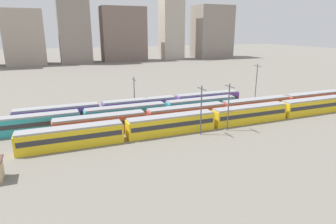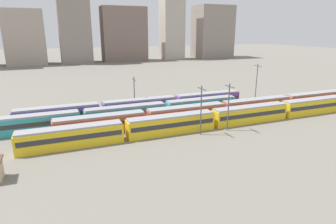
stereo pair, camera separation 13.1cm
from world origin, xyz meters
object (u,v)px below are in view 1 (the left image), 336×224
(train_track_3, at_px, (140,106))
(catenary_pole_2, at_px, (229,105))
(catenary_pole_0, at_px, (201,108))
(catenary_pole_3, at_px, (256,79))
(train_track_1, at_px, (256,106))
(train_track_0, at_px, (283,110))
(train_track_2, at_px, (126,114))
(catenary_pole_1, at_px, (134,92))

(train_track_3, xyz_separation_m, catenary_pole_2, (13.09, -18.35, 3.50))
(catenary_pole_0, xyz_separation_m, catenary_pole_3, (30.36, 21.69, 0.27))
(train_track_3, bearing_deg, train_track_1, -21.39)
(train_track_0, relative_size, catenary_pole_2, 11.58)
(train_track_2, bearing_deg, train_track_0, -16.58)
(train_track_0, bearing_deg, catenary_pole_3, 69.54)
(train_track_1, height_order, train_track_3, same)
(train_track_1, relative_size, catenary_pole_0, 9.60)
(catenary_pole_2, bearing_deg, catenary_pole_3, 41.84)
(train_track_1, height_order, catenary_pole_0, catenary_pole_0)
(train_track_1, xyz_separation_m, catenary_pole_2, (-13.47, -7.95, 3.50))
(train_track_1, xyz_separation_m, train_track_2, (-31.34, 5.20, -0.00))
(train_track_2, xyz_separation_m, catenary_pole_2, (17.87, -13.15, 3.50))
(train_track_0, distance_m, train_track_2, 36.44)
(catenary_pole_2, bearing_deg, catenary_pole_1, 122.91)
(catenary_pole_0, xyz_separation_m, catenary_pole_2, (6.29, 0.14, -0.02))
(train_track_3, bearing_deg, catenary_pole_1, 101.64)
(train_track_0, height_order, train_track_1, same)
(train_track_1, distance_m, train_track_2, 31.77)
(catenary_pole_1, distance_m, catenary_pole_3, 37.74)
(train_track_2, xyz_separation_m, catenary_pole_0, (11.58, -13.28, 3.51))
(train_track_0, bearing_deg, train_track_1, 124.58)
(train_track_2, distance_m, catenary_pole_3, 42.95)
(train_track_0, relative_size, train_track_2, 2.02)
(train_track_2, relative_size, catenary_pole_0, 5.73)
(train_track_0, distance_m, catenary_pole_3, 20.43)
(train_track_1, distance_m, catenary_pole_1, 30.29)
(catenary_pole_3, bearing_deg, train_track_0, -110.46)
(train_track_3, relative_size, catenary_pole_1, 6.41)
(train_track_2, bearing_deg, train_track_3, 47.40)
(train_track_0, height_order, catenary_pole_2, catenary_pole_2)
(train_track_2, bearing_deg, train_track_1, -9.42)
(train_track_0, distance_m, train_track_1, 6.32)
(train_track_0, height_order, train_track_3, same)
(train_track_0, relative_size, train_track_1, 1.20)
(catenary_pole_0, bearing_deg, train_track_3, 110.20)
(train_track_3, distance_m, catenary_pole_0, 20.00)
(catenary_pole_0, relative_size, catenary_pole_3, 0.95)
(catenary_pole_1, relative_size, catenary_pole_3, 0.85)
(catenary_pole_2, xyz_separation_m, catenary_pole_3, (24.07, 21.56, 0.28))
(train_track_2, height_order, train_track_3, same)
(train_track_2, height_order, catenary_pole_1, catenary_pole_1)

